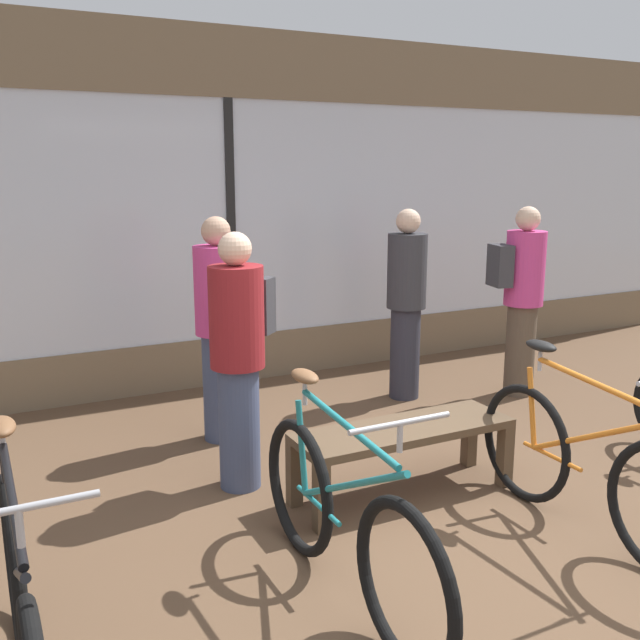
{
  "coord_description": "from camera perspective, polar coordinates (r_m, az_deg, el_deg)",
  "views": [
    {
      "loc": [
        -2.22,
        -2.75,
        2.02
      ],
      "look_at": [
        0.0,
        1.63,
        0.95
      ],
      "focal_mm": 40.0,
      "sensor_mm": 36.0,
      "label": 1
    }
  ],
  "objects": [
    {
      "name": "customer_mid_floor",
      "position": [
        4.45,
        -6.5,
        -2.64
      ],
      "size": [
        0.55,
        0.53,
        1.63
      ],
      "color": "#424C6B",
      "rests_on": "ground_plane"
    },
    {
      "name": "customer_by_window",
      "position": [
        5.25,
        -8.11,
        -0.43
      ],
      "size": [
        0.39,
        0.39,
        1.67
      ],
      "color": "#424C6B",
      "rests_on": "ground_plane"
    },
    {
      "name": "customer_near_bench",
      "position": [
        6.49,
        15.82,
        1.92
      ],
      "size": [
        0.53,
        0.41,
        1.68
      ],
      "color": "brown",
      "rests_on": "ground_plane"
    },
    {
      "name": "shop_back_wall",
      "position": [
        6.59,
        -7.24,
        8.87
      ],
      "size": [
        12.0,
        0.08,
        3.2
      ],
      "color": "#7A664C",
      "rests_on": "ground_plane"
    },
    {
      "name": "ground_plane",
      "position": [
        4.07,
        10.98,
        -17.71
      ],
      "size": [
        24.0,
        24.0,
        0.0
      ],
      "primitive_type": "plane",
      "color": "brown"
    },
    {
      "name": "bicycle_left",
      "position": [
        3.45,
        1.89,
        -15.88
      ],
      "size": [
        0.46,
        1.72,
        1.04
      ],
      "color": "black",
      "rests_on": "ground_plane"
    },
    {
      "name": "customer_near_rack",
      "position": [
        6.21,
        6.91,
        1.54
      ],
      "size": [
        0.45,
        0.45,
        1.66
      ],
      "color": "#2D2D38",
      "rests_on": "ground_plane"
    },
    {
      "name": "bicycle_far_left",
      "position": [
        3.01,
        -22.62,
        -21.18
      ],
      "size": [
        0.46,
        1.75,
        1.06
      ],
      "color": "black",
      "rests_on": "ground_plane"
    },
    {
      "name": "display_bench",
      "position": [
        4.48,
        6.69,
        -9.42
      ],
      "size": [
        1.4,
        0.44,
        0.45
      ],
      "color": "brown",
      "rests_on": "ground_plane"
    },
    {
      "name": "bicycle_right",
      "position": [
        4.25,
        20.59,
        -10.97
      ],
      "size": [
        0.46,
        1.72,
        1.04
      ],
      "color": "black",
      "rests_on": "ground_plane"
    }
  ]
}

